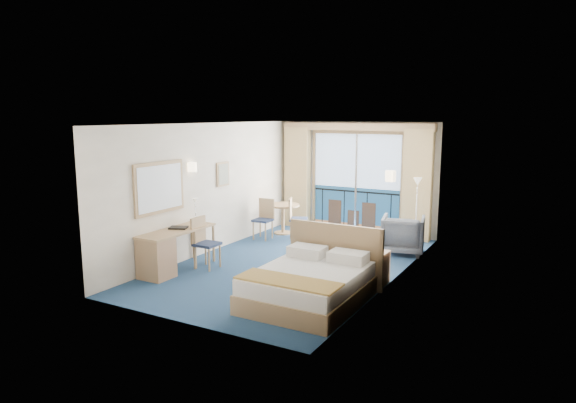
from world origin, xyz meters
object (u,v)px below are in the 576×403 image
(armchair, at_px, (403,234))
(floor_lamp, at_px, (417,194))
(desk_chair, at_px, (203,239))
(round_table, at_px, (283,211))
(desk, at_px, (161,253))
(table_chair_a, at_px, (295,216))
(bed, at_px, (310,283))
(nightstand, at_px, (374,267))
(table_chair_b, at_px, (264,216))

(armchair, height_order, floor_lamp, floor_lamp)
(desk_chair, distance_m, round_table, 3.18)
(desk, xyz_separation_m, desk_chair, (0.34, 0.78, 0.12))
(desk, xyz_separation_m, table_chair_a, (0.73, 3.69, 0.11))
(floor_lamp, bearing_deg, bed, -95.62)
(floor_lamp, bearing_deg, round_table, -169.49)
(bed, relative_size, floor_lamp, 1.34)
(desk, bearing_deg, desk_chair, 66.81)
(armchair, relative_size, round_table, 1.08)
(desk, relative_size, desk_chair, 1.69)
(desk, bearing_deg, floor_lamp, 53.58)
(bed, height_order, nightstand, bed)
(armchair, distance_m, desk_chair, 4.14)
(table_chair_b, bearing_deg, round_table, 75.85)
(floor_lamp, xyz_separation_m, desk_chair, (-3.01, -3.75, -0.59))
(table_chair_b, bearing_deg, desk, -94.35)
(bed, bearing_deg, table_chair_a, 121.68)
(bed, distance_m, armchair, 3.52)
(desk_chair, relative_size, round_table, 1.21)
(desk_chair, bearing_deg, bed, -104.36)
(desk, xyz_separation_m, table_chair_b, (0.12, 3.33, 0.10))
(bed, height_order, round_table, bed)
(nightstand, xyz_separation_m, table_chair_b, (-3.35, 1.83, 0.24))
(bed, height_order, floor_lamp, floor_lamp)
(table_chair_a, xyz_separation_m, table_chair_b, (-0.61, -0.37, -0.01))
(nightstand, height_order, floor_lamp, floor_lamp)
(round_table, bearing_deg, floor_lamp, 10.51)
(armchair, relative_size, floor_lamp, 0.58)
(floor_lamp, xyz_separation_m, table_chair_b, (-3.23, -1.21, -0.61))
(desk, distance_m, round_table, 3.97)
(desk, relative_size, table_chair_b, 1.76)
(table_chair_a, height_order, table_chair_b, table_chair_a)
(table_chair_a, bearing_deg, desk_chair, 149.77)
(floor_lamp, relative_size, table_chair_a, 1.58)
(bed, distance_m, table_chair_a, 4.17)
(bed, distance_m, round_table, 4.66)
(armchair, xyz_separation_m, table_chair_b, (-3.21, -0.32, 0.13))
(desk_chair, relative_size, table_chair_b, 1.04)
(floor_lamp, xyz_separation_m, desk, (-3.35, -4.54, -0.71))
(nightstand, bearing_deg, armchair, 93.94)
(armchair, bearing_deg, bed, 70.71)
(table_chair_b, bearing_deg, floor_lamp, 18.25)
(nightstand, relative_size, floor_lamp, 0.38)
(floor_lamp, bearing_deg, armchair, -91.43)
(floor_lamp, height_order, desk, floor_lamp)
(armchair, bearing_deg, nightstand, 81.33)
(round_table, bearing_deg, desk, -93.65)
(nightstand, height_order, table_chair_a, table_chair_a)
(table_chair_a, bearing_deg, bed, -170.81)
(nightstand, distance_m, table_chair_a, 3.52)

